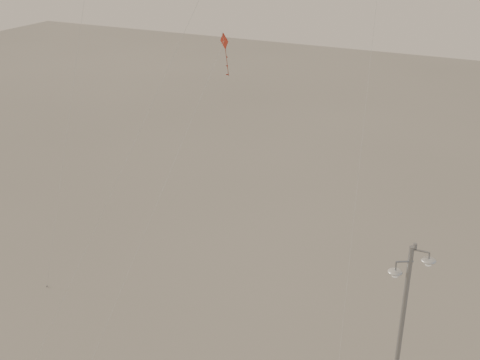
% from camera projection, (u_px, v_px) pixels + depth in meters
% --- Properties ---
extents(street_lamp, '(1.54, 0.83, 9.70)m').
position_uv_depth(street_lamp, '(399.00, 352.00, 24.49)').
color(street_lamp, gray).
rests_on(street_lamp, ground).
extents(kite_3, '(3.80, 8.09, 15.13)m').
position_uv_depth(kite_3, '(197.00, 109.00, 29.99)').
color(kite_3, maroon).
rests_on(kite_3, ground).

